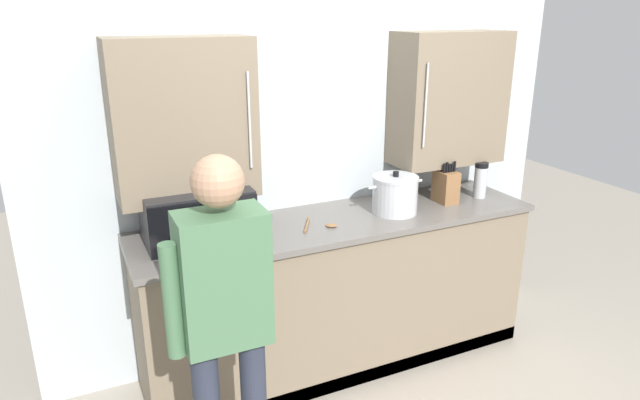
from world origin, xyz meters
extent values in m
cube|color=#B2BCC1|center=(0.00, 1.19, 1.39)|extent=(3.40, 0.10, 2.77)
cube|color=#756651|center=(-0.83, 0.98, 1.57)|extent=(0.71, 0.32, 0.81)
cylinder|color=#B7BABF|center=(-0.53, 0.80, 1.57)|extent=(0.01, 0.01, 0.49)
cube|color=#756651|center=(0.83, 0.98, 1.57)|extent=(0.71, 0.32, 0.81)
cylinder|color=#B7BABF|center=(0.53, 0.80, 1.57)|extent=(0.01, 0.01, 0.49)
cube|color=#756651|center=(0.00, 0.83, 0.46)|extent=(2.36, 0.58, 0.92)
cube|color=#605B56|center=(0.00, 0.83, 0.93)|extent=(2.40, 0.62, 0.03)
cube|color=black|center=(0.00, 0.56, 0.04)|extent=(2.36, 0.04, 0.09)
cube|color=black|center=(-0.82, 0.88, 1.09)|extent=(0.54, 0.35, 0.28)
cube|color=beige|center=(-0.89, 0.87, 1.09)|extent=(0.35, 0.30, 0.22)
cube|color=black|center=(-0.62, 0.70, 1.09)|extent=(0.15, 0.01, 0.26)
cube|color=black|center=(-0.89, 0.69, 1.09)|extent=(0.39, 0.06, 0.26)
cylinder|color=#B7BABF|center=(0.34, 0.79, 1.05)|extent=(0.27, 0.27, 0.21)
cylinder|color=#B7BABF|center=(0.34, 0.79, 1.17)|extent=(0.27, 0.27, 0.02)
cylinder|color=black|center=(0.34, 0.79, 1.19)|extent=(0.04, 0.04, 0.03)
cylinder|color=#B7BABF|center=(0.18, 0.79, 1.13)|extent=(0.05, 0.02, 0.02)
cylinder|color=#B7BABF|center=(0.50, 0.79, 1.13)|extent=(0.05, 0.02, 0.02)
cylinder|color=brown|center=(-0.22, 0.80, 0.96)|extent=(0.12, 0.19, 0.01)
ellipsoid|color=brown|center=(-0.11, 0.73, 0.96)|extent=(0.08, 0.07, 0.02)
cube|color=brown|center=(0.74, 0.82, 1.05)|extent=(0.11, 0.15, 0.20)
cylinder|color=black|center=(0.70, 0.80, 1.18)|extent=(0.02, 0.02, 0.06)
cylinder|color=black|center=(0.72, 0.80, 1.18)|extent=(0.02, 0.02, 0.07)
cylinder|color=black|center=(0.74, 0.80, 1.18)|extent=(0.02, 0.02, 0.05)
cylinder|color=black|center=(0.75, 0.80, 1.18)|extent=(0.02, 0.02, 0.05)
cylinder|color=black|center=(0.77, 0.80, 1.18)|extent=(0.02, 0.02, 0.07)
cylinder|color=#B7BABF|center=(0.99, 0.80, 1.05)|extent=(0.08, 0.08, 0.20)
cylinder|color=black|center=(0.99, 0.80, 1.17)|extent=(0.08, 0.08, 0.03)
cube|color=#47704C|center=(-0.91, 0.04, 1.12)|extent=(0.34, 0.20, 0.55)
sphere|color=tan|center=(-0.91, 0.04, 1.51)|extent=(0.20, 0.20, 0.20)
cylinder|color=tan|center=(-0.77, 0.29, 1.25)|extent=(0.14, 0.53, 0.24)
cylinder|color=#47704C|center=(-1.11, 0.04, 1.07)|extent=(0.07, 0.07, 0.47)
camera|label=1|loc=(-1.40, -1.89, 2.11)|focal=31.57mm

